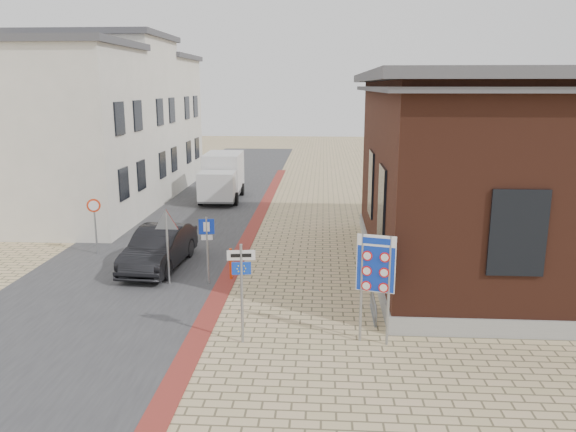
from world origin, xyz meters
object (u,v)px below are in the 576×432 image
(box_truck, at_px, (222,176))
(essen_sign, at_px, (242,278))
(border_sign, at_px, (376,266))
(bollard, at_px, (231,264))
(parking_sign, at_px, (207,239))
(sedan, at_px, (159,248))

(box_truck, bearing_deg, essen_sign, -80.01)
(border_sign, height_order, essen_sign, border_sign)
(box_truck, xyz_separation_m, bollard, (2.68, -13.41, -0.80))
(box_truck, height_order, parking_sign, box_truck)
(border_sign, bearing_deg, parking_sign, 156.22)
(essen_sign, relative_size, bollard, 2.40)
(sedan, height_order, border_sign, border_sign)
(bollard, bearing_deg, sedan, 158.20)
(sedan, distance_m, bollard, 2.96)
(border_sign, relative_size, essen_sign, 1.09)
(essen_sign, distance_m, bollard, 4.96)
(border_sign, height_order, parking_sign, border_sign)
(box_truck, distance_m, bollard, 13.70)
(essen_sign, xyz_separation_m, bollard, (-1.06, 4.70, -1.19))
(box_truck, bearing_deg, sedan, -92.00)
(box_truck, xyz_separation_m, parking_sign, (2.01, -13.91, 0.18))
(border_sign, bearing_deg, essen_sign, -162.00)
(parking_sign, bearing_deg, sedan, 134.30)
(parking_sign, relative_size, bollard, 2.10)
(sedan, bearing_deg, box_truck, 93.21)
(border_sign, distance_m, essen_sign, 3.32)
(sedan, xyz_separation_m, box_truck, (0.07, 12.32, 0.61))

